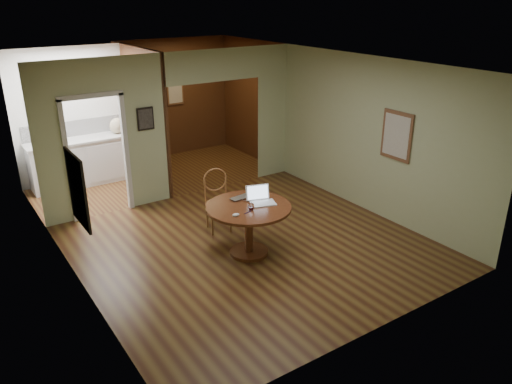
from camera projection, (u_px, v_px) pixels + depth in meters
floor at (253, 246)px, 7.73m from camera, size 5.00×5.00×0.00m
room_shell at (141, 128)px, 9.38m from camera, size 5.20×7.50×5.00m
dining_table at (249, 219)px, 7.31m from camera, size 1.25×1.25×0.78m
chair at (217, 196)px, 8.11m from camera, size 0.53×0.53×1.03m
open_laptop at (261, 198)px, 7.34m from camera, size 0.41×0.40×0.25m
closed_laptop at (243, 199)px, 7.46m from camera, size 0.37×0.26×0.03m
mouse at (236, 215)px, 6.90m from camera, size 0.11×0.07×0.04m
wine_glass at (251, 206)px, 7.10m from camera, size 0.09×0.09×0.11m
pen at (248, 212)px, 7.02m from camera, size 0.13×0.04×0.01m
kitchen_cabinet at (82, 162)px, 10.08m from camera, size 2.06×0.60×0.94m
grocery_bag at (117, 126)px, 10.26m from camera, size 0.34×0.30×0.32m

